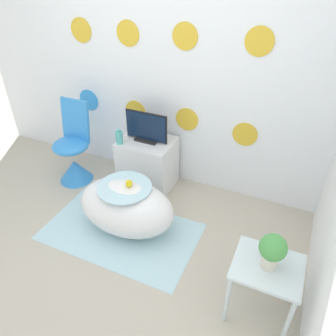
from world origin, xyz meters
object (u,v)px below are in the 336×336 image
object	(u,v)px
tv	(146,128)
vase	(119,137)
chair	(74,157)
potted_plant_left	(272,250)
bathtub	(126,207)

from	to	relation	value
tv	vase	xyz separation A→B (m)	(-0.22, -0.16, -0.07)
chair	tv	size ratio (longest dim) A/B	2.00
chair	vase	size ratio (longest dim) A/B	5.82
vase	potted_plant_left	bearing A→B (deg)	-28.04
bathtub	potted_plant_left	bearing A→B (deg)	-15.50
vase	potted_plant_left	xyz separation A→B (m)	(1.63, -0.87, 0.02)
bathtub	chair	world-z (taller)	chair
bathtub	chair	bearing A→B (deg)	154.61
chair	vase	bearing A→B (deg)	8.43
bathtub	potted_plant_left	distance (m)	1.39
potted_plant_left	vase	bearing A→B (deg)	151.96
vase	chair	bearing A→B (deg)	-171.57
bathtub	vase	bearing A→B (deg)	124.35
vase	potted_plant_left	distance (m)	1.85
bathtub	tv	distance (m)	0.81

